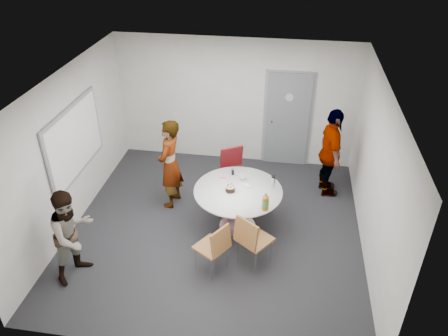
% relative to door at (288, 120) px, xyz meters
% --- Properties ---
extents(floor, '(5.00, 5.00, 0.00)m').
position_rel_door_xyz_m(floor, '(-1.10, -2.48, -1.03)').
color(floor, black).
rests_on(floor, ground).
extents(ceiling, '(5.00, 5.00, 0.00)m').
position_rel_door_xyz_m(ceiling, '(-1.10, -2.48, 1.67)').
color(ceiling, silver).
rests_on(ceiling, wall_back).
extents(wall_back, '(5.00, 0.00, 5.00)m').
position_rel_door_xyz_m(wall_back, '(-1.10, 0.02, 0.32)').
color(wall_back, silver).
rests_on(wall_back, floor).
extents(wall_left, '(0.00, 5.00, 5.00)m').
position_rel_door_xyz_m(wall_left, '(-3.60, -2.48, 0.32)').
color(wall_left, silver).
rests_on(wall_left, floor).
extents(wall_right, '(0.00, 5.00, 5.00)m').
position_rel_door_xyz_m(wall_right, '(1.40, -2.48, 0.32)').
color(wall_right, silver).
rests_on(wall_right, floor).
extents(wall_front, '(5.00, 0.00, 5.00)m').
position_rel_door_xyz_m(wall_front, '(-1.10, -4.98, 0.32)').
color(wall_front, silver).
rests_on(wall_front, floor).
extents(door, '(1.02, 0.17, 2.12)m').
position_rel_door_xyz_m(door, '(0.00, 0.00, 0.00)').
color(door, slate).
rests_on(door, wall_back).
extents(whiteboard, '(0.04, 1.90, 1.25)m').
position_rel_door_xyz_m(whiteboard, '(-3.56, -2.28, 0.42)').
color(whiteboard, gray).
rests_on(whiteboard, wall_left).
extents(table, '(1.50, 1.50, 1.10)m').
position_rel_door_xyz_m(table, '(-0.71, -2.36, -0.35)').
color(table, white).
rests_on(table, floor).
extents(chair_near_left, '(0.61, 0.60, 0.89)m').
position_rel_door_xyz_m(chair_near_left, '(-0.93, -3.50, -0.48)').
color(chair_near_left, brown).
rests_on(chair_near_left, floor).
extents(chair_near_right, '(0.65, 0.66, 0.96)m').
position_rel_door_xyz_m(chair_near_right, '(-0.41, -3.29, -0.44)').
color(chair_near_right, brown).
rests_on(chair_near_right, floor).
extents(chair_far, '(0.65, 0.67, 0.99)m').
position_rel_door_xyz_m(chair_far, '(-0.94, -1.36, -0.42)').
color(chair_far, maroon).
rests_on(chair_far, floor).
extents(person_main, '(0.49, 0.68, 1.73)m').
position_rel_door_xyz_m(person_main, '(-2.05, -1.85, -0.16)').
color(person_main, '#A5C6EA').
rests_on(person_main, floor).
extents(person_left, '(0.84, 0.91, 1.52)m').
position_rel_door_xyz_m(person_left, '(-3.00, -3.84, -0.27)').
color(person_left, white).
rests_on(person_left, floor).
extents(person_right, '(0.61, 1.10, 1.78)m').
position_rel_door_xyz_m(person_right, '(0.85, -1.03, -0.14)').
color(person_right, black).
rests_on(person_right, floor).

